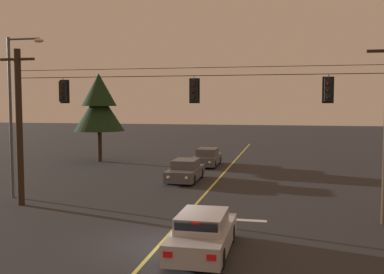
{
  "coord_description": "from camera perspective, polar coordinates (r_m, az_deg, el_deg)",
  "views": [
    {
      "loc": [
        4.32,
        -15.01,
        5.01
      ],
      "look_at": [
        0.0,
        5.45,
        3.43
      ],
      "focal_mm": 41.6,
      "sensor_mm": 36.0,
      "label": 1
    }
  ],
  "objects": [
    {
      "name": "tree_verge_far",
      "position": [
        39.08,
        -11.82,
        4.03
      ],
      "size": [
        4.29,
        4.29,
        7.59
      ],
      "color": "#332316",
      "rests_on": "ground"
    },
    {
      "name": "traffic_light_leftmost",
      "position": [
        22.03,
        -16.2,
        5.64
      ],
      "size": [
        0.48,
        0.41,
        1.22
      ],
      "color": "black"
    },
    {
      "name": "car_oncoming_trailing",
      "position": [
        35.95,
        1.97,
        -2.66
      ],
      "size": [
        1.8,
        4.42,
        1.39
      ],
      "color": "#4C4C51",
      "rests_on": "ground"
    },
    {
      "name": "lane_centre_stripe",
      "position": [
        26.3,
        2.26,
        -6.67
      ],
      "size": [
        0.14,
        60.0,
        0.01
      ],
      "primitive_type": "cube",
      "color": "#D1C64C",
      "rests_on": "ground"
    },
    {
      "name": "car_waiting_near_lane",
      "position": [
        15.26,
        1.39,
        -12.29
      ],
      "size": [
        1.8,
        4.33,
        1.39
      ],
      "color": "#A5A5AD",
      "rests_on": "ground"
    },
    {
      "name": "traffic_light_left_inner",
      "position": [
        19.86,
        0.23,
        5.98
      ],
      "size": [
        0.48,
        0.41,
        1.22
      ],
      "color": "black"
    },
    {
      "name": "street_lamp_corner",
      "position": [
        25.14,
        -21.72,
        4.09
      ],
      "size": [
        2.11,
        0.3,
        8.46
      ],
      "color": "#4C4F54",
      "rests_on": "ground"
    },
    {
      "name": "traffic_light_centre",
      "position": [
        19.53,
        17.08,
        5.82
      ],
      "size": [
        0.48,
        0.41,
        1.22
      ],
      "color": "black"
    },
    {
      "name": "stop_bar_paint",
      "position": [
        19.66,
        4.54,
        -10.45
      ],
      "size": [
        3.4,
        0.36,
        0.01
      ],
      "primitive_type": "cube",
      "color": "silver",
      "rests_on": "ground"
    },
    {
      "name": "ground_plane",
      "position": [
        16.4,
        -4.04,
        -13.48
      ],
      "size": [
        180.0,
        180.0,
        0.0
      ],
      "primitive_type": "plane",
      "color": "#28282B"
    },
    {
      "name": "car_oncoming_lead",
      "position": [
        28.91,
        -0.86,
        -4.37
      ],
      "size": [
        1.8,
        4.42,
        1.39
      ],
      "color": "#4C4C51",
      "rests_on": "ground"
    },
    {
      "name": "signal_span_assembly",
      "position": [
        19.96,
        -0.59,
        1.34
      ],
      "size": [
        18.64,
        0.32,
        7.64
      ],
      "color": "#2D2116",
      "rests_on": "ground"
    }
  ]
}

